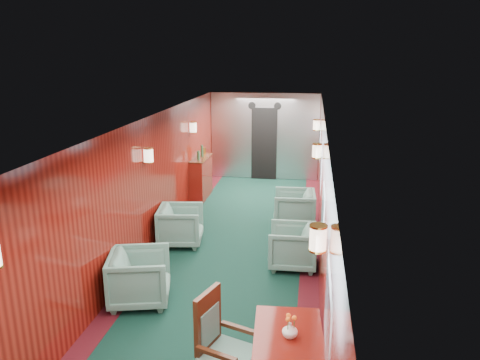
{
  "coord_description": "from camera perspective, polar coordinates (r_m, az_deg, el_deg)",
  "views": [
    {
      "loc": [
        1.31,
        -6.84,
        3.5
      ],
      "look_at": [
        0.0,
        1.51,
        1.15
      ],
      "focal_mm": 35.0,
      "sensor_mm": 36.0,
      "label": 1
    }
  ],
  "objects": [
    {
      "name": "room",
      "position": [
        7.21,
        -1.86,
        0.54
      ],
      "size": [
        12.0,
        12.1,
        2.4
      ],
      "color": "#0C2E23",
      "rests_on": "ground"
    },
    {
      "name": "credenza",
      "position": [
        11.44,
        -4.8,
        0.35
      ],
      "size": [
        0.35,
        1.13,
        1.29
      ],
      "color": "maroon",
      "rests_on": "ground"
    },
    {
      "name": "armchair_left_far",
      "position": [
        8.78,
        -7.24,
        -5.51
      ],
      "size": [
        0.9,
        0.88,
        0.73
      ],
      "primitive_type": "imported",
      "rotation": [
        0.0,
        0.0,
        1.71
      ],
      "color": "#224F49",
      "rests_on": "ground"
    },
    {
      "name": "side_chair",
      "position": [
        5.07,
        -2.54,
        -19.01
      ],
      "size": [
        0.64,
        0.66,
        1.15
      ],
      "rotation": [
        0.0,
        0.0,
        -0.34
      ],
      "color": "#224F49",
      "rests_on": "ground"
    },
    {
      "name": "armchair_left_near",
      "position": [
        6.94,
        -12.12,
        -11.54
      ],
      "size": [
        1.01,
        0.99,
        0.76
      ],
      "primitive_type": "imported",
      "rotation": [
        0.0,
        0.0,
        1.81
      ],
      "color": "#224F49",
      "rests_on": "ground"
    },
    {
      "name": "armchair_right_near",
      "position": [
        7.88,
        6.37,
        -8.05
      ],
      "size": [
        0.8,
        0.78,
        0.72
      ],
      "primitive_type": "imported",
      "rotation": [
        0.0,
        0.0,
        -1.55
      ],
      "color": "#224F49",
      "rests_on": "ground"
    },
    {
      "name": "dining_table",
      "position": [
        5.07,
        5.87,
        -19.14
      ],
      "size": [
        0.76,
        1.03,
        0.74
      ],
      "rotation": [
        0.0,
        0.0,
        0.07
      ],
      "color": "maroon",
      "rests_on": "ground"
    },
    {
      "name": "wall_sconces",
      "position": [
        7.71,
        -1.09,
        2.72
      ],
      "size": [
        2.97,
        7.97,
        0.25
      ],
      "color": "beige",
      "rests_on": "ground"
    },
    {
      "name": "flower_vase",
      "position": [
        4.89,
        6.1,
        -17.73
      ],
      "size": [
        0.2,
        0.2,
        0.16
      ],
      "primitive_type": "imported",
      "rotation": [
        0.0,
        0.0,
        0.39
      ],
      "color": "silver",
      "rests_on": "dining_table"
    },
    {
      "name": "armchair_right_far",
      "position": [
        9.62,
        6.61,
        -3.52
      ],
      "size": [
        0.87,
        0.85,
        0.76
      ],
      "primitive_type": "imported",
      "rotation": [
        0.0,
        0.0,
        -1.52
      ],
      "color": "#224F49",
      "rests_on": "ground"
    },
    {
      "name": "bulkhead",
      "position": [
        13.03,
        3.0,
        5.27
      ],
      "size": [
        2.98,
        0.17,
        2.39
      ],
      "color": "silver",
      "rests_on": "ground"
    },
    {
      "name": "windows_right",
      "position": [
        7.38,
        9.95,
        -0.82
      ],
      "size": [
        0.02,
        8.6,
        0.8
      ],
      "color": "#B1B4B9",
      "rests_on": "ground"
    }
  ]
}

